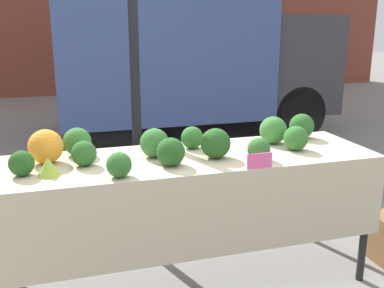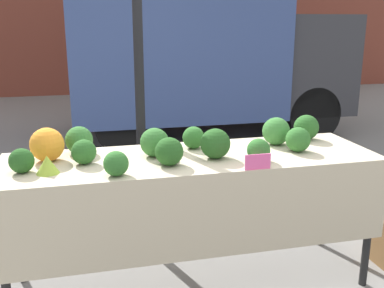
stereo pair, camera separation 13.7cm
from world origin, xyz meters
TOP-DOWN VIEW (x-y plane):
  - ground_plane at (0.00, 0.00)m, footprint 40.00×40.00m
  - tent_pole at (-0.24, 0.63)m, footprint 0.07×0.07m
  - parked_truck at (1.09, 4.13)m, footprint 4.08×2.18m
  - market_table at (0.00, -0.07)m, footprint 2.34×0.70m
  - orange_cauliflower at (-0.87, 0.11)m, footprint 0.20×0.20m
  - romanesco_head at (-0.85, -0.13)m, footprint 0.13×0.13m
  - broccoli_head_0 at (0.05, 0.18)m, footprint 0.15×0.15m
  - broccoli_head_1 at (0.89, 0.22)m, footprint 0.18×0.18m
  - broccoli_head_2 at (0.36, -0.19)m, footprint 0.14×0.14m
  - broccoli_head_3 at (-0.23, 0.06)m, footprint 0.18×0.18m
  - broccoli_head_4 at (-0.66, -0.00)m, footprint 0.15×0.15m
  - broccoli_head_5 at (-0.99, -0.08)m, footprint 0.14×0.14m
  - broccoli_head_6 at (-0.49, -0.26)m, footprint 0.14×0.14m
  - broccoli_head_7 at (-0.17, -0.15)m, footprint 0.17×0.17m
  - broccoli_head_8 at (0.62, 0.14)m, footprint 0.19×0.19m
  - broccoli_head_9 at (-0.68, 0.23)m, footprint 0.18×0.18m
  - broccoli_head_10 at (0.69, -0.06)m, footprint 0.16×0.16m
  - broccoli_head_11 at (0.13, -0.07)m, footprint 0.19×0.19m
  - price_sign at (0.30, -0.34)m, footprint 0.15×0.01m

SIDE VIEW (x-z plane):
  - ground_plane at x=0.00m, z-range 0.00..0.00m
  - market_table at x=0.00m, z-range 0.33..1.22m
  - price_sign at x=0.30m, z-range 0.89..0.98m
  - romanesco_head at x=-0.85m, z-range 0.89..1.00m
  - broccoli_head_6 at x=-0.49m, z-range 0.89..1.03m
  - broccoli_head_5 at x=-0.99m, z-range 0.89..1.03m
  - broccoli_head_2 at x=0.36m, z-range 0.89..1.03m
  - broccoli_head_0 at x=0.05m, z-range 0.89..1.04m
  - broccoli_head_4 at x=-0.66m, z-range 0.89..1.04m
  - broccoli_head_10 at x=0.69m, z-range 0.89..1.05m
  - broccoli_head_7 at x=-0.17m, z-range 0.89..1.06m
  - broccoli_head_9 at x=-0.68m, z-range 0.89..1.07m
  - broccoli_head_1 at x=0.89m, z-range 0.89..1.07m
  - broccoli_head_3 at x=-0.23m, z-range 0.89..1.07m
  - broccoli_head_11 at x=0.13m, z-range 0.89..1.08m
  - broccoli_head_8 at x=0.62m, z-range 0.89..1.08m
  - orange_cauliflower at x=-0.87m, z-range 0.89..1.10m
  - tent_pole at x=-0.24m, z-range 0.00..2.29m
  - parked_truck at x=1.09m, z-range 0.09..2.46m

